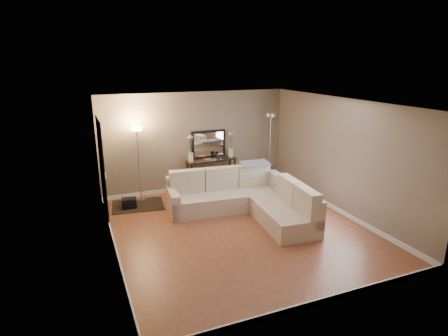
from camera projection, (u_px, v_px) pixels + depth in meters
name	position (u px, v px, depth m)	size (l,w,h in m)	color
floor	(239.00, 229.00, 7.79)	(5.00, 5.50, 0.01)	brown
ceiling	(240.00, 102.00, 7.06)	(5.00, 5.50, 0.01)	white
wall_back	(196.00, 142.00, 9.88)	(5.00, 0.02, 2.60)	gray
wall_front	(326.00, 222.00, 4.97)	(5.00, 0.02, 2.60)	gray
wall_left	(108.00, 184.00, 6.51)	(0.02, 5.50, 2.60)	gray
wall_right	(342.00, 157.00, 8.34)	(0.02, 5.50, 2.60)	gray
baseboard_back	(197.00, 187.00, 10.20)	(5.00, 0.03, 0.10)	white
baseboard_front	(318.00, 302.00, 5.34)	(5.00, 0.03, 0.10)	white
baseboard_left	(116.00, 248.00, 6.87)	(0.03, 5.50, 0.10)	white
baseboard_right	(336.00, 209.00, 8.68)	(0.03, 5.50, 0.10)	white
doorway	(102.00, 169.00, 8.09)	(0.02, 1.20, 2.20)	black
switch_plate	(106.00, 176.00, 7.30)	(0.02, 0.08, 0.12)	white
sectional_sofa	(246.00, 199.00, 8.49)	(2.76, 2.81, 0.95)	beige
throw_blanket	(255.00, 163.00, 9.06)	(0.68, 0.39, 0.05)	gray
console_table	(209.00, 173.00, 10.02)	(1.38, 0.44, 0.84)	black
leaning_mirror	(209.00, 144.00, 10.00)	(0.96, 0.10, 0.75)	black
table_decor	(212.00, 159.00, 9.91)	(0.58, 0.14, 0.14)	#C35E22
flower_vase_left	(191.00, 151.00, 9.63)	(0.16, 0.13, 0.72)	silver
flower_vase_right	(231.00, 147.00, 10.10)	(0.16, 0.13, 0.72)	silver
floor_lamp_lit	(138.00, 149.00, 9.01)	(0.29, 0.29, 1.85)	silver
floor_lamp_unlit	(270.00, 135.00, 10.21)	(0.35, 0.35, 2.00)	silver
charcoal_rug	(138.00, 205.00, 9.02)	(1.20, 0.90, 0.02)	black
black_bag	(129.00, 203.00, 8.84)	(0.34, 0.24, 0.22)	black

